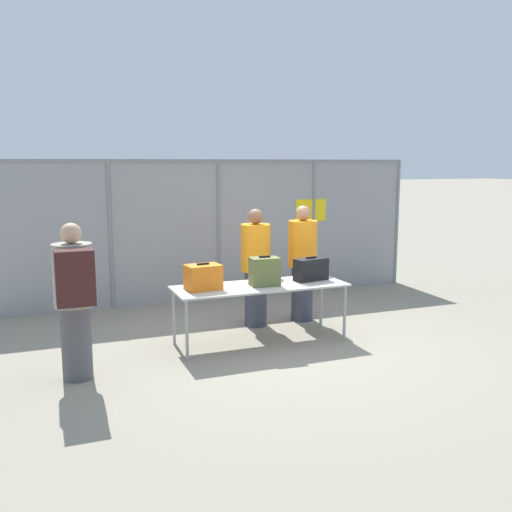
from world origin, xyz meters
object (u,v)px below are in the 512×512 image
(inspection_table, at_px, (260,289))
(suitcase_orange, at_px, (203,277))
(traveler_hooded, at_px, (74,296))
(security_worker_near, at_px, (256,266))
(utility_trailer, at_px, (289,250))
(security_worker_far, at_px, (302,262))
(suitcase_olive, at_px, (265,272))
(suitcase_black, at_px, (311,269))

(inspection_table, relative_size, suitcase_orange, 5.04)
(traveler_hooded, height_order, security_worker_near, traveler_hooded)
(utility_trailer, bearing_deg, suitcase_orange, -125.41)
(security_worker_near, bearing_deg, utility_trailer, -138.94)
(inspection_table, bearing_deg, security_worker_far, 38.39)
(suitcase_olive, bearing_deg, suitcase_orange, 174.91)
(suitcase_black, bearing_deg, utility_trailer, 68.63)
(suitcase_orange, height_order, security_worker_far, security_worker_far)
(inspection_table, distance_m, suitcase_orange, 0.79)
(utility_trailer, bearing_deg, security_worker_far, -112.06)
(security_worker_near, xyz_separation_m, utility_trailer, (2.36, 3.98, -0.46))
(suitcase_olive, bearing_deg, utility_trailer, 61.94)
(inspection_table, distance_m, traveler_hooded, 2.40)
(traveler_hooded, distance_m, security_worker_far, 3.56)
(security_worker_far, bearing_deg, traveler_hooded, 43.86)
(suitcase_olive, relative_size, traveler_hooded, 0.23)
(inspection_table, bearing_deg, suitcase_orange, 177.76)
(traveler_hooded, xyz_separation_m, security_worker_near, (2.57, 1.27, -0.07))
(security_worker_near, relative_size, security_worker_far, 0.99)
(suitcase_olive, height_order, traveler_hooded, traveler_hooded)
(suitcase_black, bearing_deg, security_worker_far, 72.42)
(suitcase_black, height_order, utility_trailer, suitcase_black)
(inspection_table, xyz_separation_m, security_worker_far, (0.99, 0.78, 0.17))
(suitcase_black, distance_m, security_worker_far, 0.78)
(utility_trailer, bearing_deg, suitcase_black, -111.37)
(suitcase_olive, xyz_separation_m, utility_trailer, (2.55, 4.78, -0.54))
(suitcase_olive, xyz_separation_m, suitcase_black, (0.71, 0.08, -0.03))
(suitcase_olive, height_order, utility_trailer, suitcase_olive)
(suitcase_orange, height_order, security_worker_near, security_worker_near)
(suitcase_orange, distance_m, security_worker_far, 1.90)
(suitcase_olive, distance_m, utility_trailer, 5.45)
(inspection_table, distance_m, suitcase_black, 0.78)
(security_worker_near, bearing_deg, security_worker_far, 163.41)
(inspection_table, distance_m, suitcase_olive, 0.24)
(suitcase_black, relative_size, security_worker_near, 0.29)
(suitcase_orange, height_order, traveler_hooded, traveler_hooded)
(traveler_hooded, bearing_deg, security_worker_near, 9.26)
(suitcase_black, distance_m, utility_trailer, 5.07)
(inspection_table, xyz_separation_m, suitcase_orange, (-0.76, 0.03, 0.21))
(security_worker_near, bearing_deg, inspection_table, 54.62)
(suitcase_black, bearing_deg, suitcase_olive, -173.32)
(inspection_table, bearing_deg, suitcase_black, 3.15)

